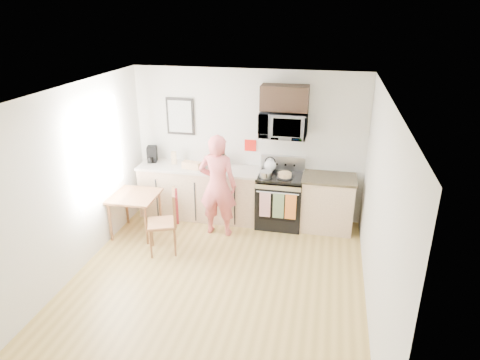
% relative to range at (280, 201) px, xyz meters
% --- Properties ---
extents(floor, '(4.60, 4.60, 0.00)m').
position_rel_range_xyz_m(floor, '(-0.63, -1.98, -0.44)').
color(floor, '#A07F3D').
rests_on(floor, ground).
extents(back_wall, '(4.00, 0.04, 2.60)m').
position_rel_range_xyz_m(back_wall, '(-0.63, 0.32, 0.86)').
color(back_wall, silver).
rests_on(back_wall, floor).
extents(front_wall, '(4.00, 0.04, 2.60)m').
position_rel_range_xyz_m(front_wall, '(-0.63, -4.28, 0.86)').
color(front_wall, silver).
rests_on(front_wall, floor).
extents(left_wall, '(0.04, 4.60, 2.60)m').
position_rel_range_xyz_m(left_wall, '(-2.63, -1.98, 0.86)').
color(left_wall, silver).
rests_on(left_wall, floor).
extents(right_wall, '(0.04, 4.60, 2.60)m').
position_rel_range_xyz_m(right_wall, '(1.37, -1.98, 0.86)').
color(right_wall, silver).
rests_on(right_wall, floor).
extents(ceiling, '(4.00, 4.60, 0.04)m').
position_rel_range_xyz_m(ceiling, '(-0.63, -1.98, 2.16)').
color(ceiling, white).
rests_on(ceiling, back_wall).
extents(window, '(0.06, 1.40, 1.50)m').
position_rel_range_xyz_m(window, '(-2.59, -1.18, 1.11)').
color(window, silver).
rests_on(window, left_wall).
extents(cabinet_left, '(2.10, 0.60, 0.90)m').
position_rel_range_xyz_m(cabinet_left, '(-1.43, 0.02, 0.01)').
color(cabinet_left, tan).
rests_on(cabinet_left, floor).
extents(countertop_left, '(2.14, 0.64, 0.04)m').
position_rel_range_xyz_m(countertop_left, '(-1.43, 0.02, 0.48)').
color(countertop_left, beige).
rests_on(countertop_left, cabinet_left).
extents(cabinet_right, '(0.84, 0.60, 0.90)m').
position_rel_range_xyz_m(cabinet_right, '(0.80, 0.02, 0.01)').
color(cabinet_right, tan).
rests_on(cabinet_right, floor).
extents(countertop_right, '(0.88, 0.64, 0.04)m').
position_rel_range_xyz_m(countertop_right, '(0.80, 0.02, 0.48)').
color(countertop_right, black).
rests_on(countertop_right, cabinet_right).
extents(range, '(0.76, 0.70, 1.16)m').
position_rel_range_xyz_m(range, '(0.00, 0.00, 0.00)').
color(range, black).
rests_on(range, floor).
extents(microwave, '(0.76, 0.51, 0.42)m').
position_rel_range_xyz_m(microwave, '(-0.00, 0.10, 1.32)').
color(microwave, '#A8A8AC').
rests_on(microwave, back_wall).
extents(upper_cabinet, '(0.76, 0.35, 0.40)m').
position_rel_range_xyz_m(upper_cabinet, '(-0.00, 0.15, 1.74)').
color(upper_cabinet, black).
rests_on(upper_cabinet, back_wall).
extents(wall_art, '(0.50, 0.04, 0.65)m').
position_rel_range_xyz_m(wall_art, '(-1.83, 0.30, 1.31)').
color(wall_art, black).
rests_on(wall_art, back_wall).
extents(wall_trivet, '(0.20, 0.02, 0.20)m').
position_rel_range_xyz_m(wall_trivet, '(-0.58, 0.31, 0.86)').
color(wall_trivet, red).
rests_on(wall_trivet, back_wall).
extents(person, '(0.63, 0.42, 1.71)m').
position_rel_range_xyz_m(person, '(-0.95, -0.53, 0.42)').
color(person, '#CB373E').
rests_on(person, floor).
extents(dining_table, '(0.74, 0.74, 0.70)m').
position_rel_range_xyz_m(dining_table, '(-2.28, -0.83, 0.18)').
color(dining_table, brown).
rests_on(dining_table, floor).
extents(chair, '(0.58, 0.55, 1.00)m').
position_rel_range_xyz_m(chair, '(-1.50, -1.22, 0.21)').
color(chair, brown).
rests_on(chair, floor).
extents(knife_block, '(0.15, 0.16, 0.21)m').
position_rel_range_xyz_m(knife_block, '(-1.03, 0.14, 0.61)').
color(knife_block, brown).
rests_on(knife_block, countertop_left).
extents(utensil_crock, '(0.13, 0.13, 0.39)m').
position_rel_range_xyz_m(utensil_crock, '(-1.26, 0.22, 0.66)').
color(utensil_crock, red).
rests_on(utensil_crock, countertop_left).
extents(fruit_bowl, '(0.24, 0.24, 0.10)m').
position_rel_range_xyz_m(fruit_bowl, '(-1.31, 0.09, 0.54)').
color(fruit_bowl, white).
rests_on(fruit_bowl, countertop_left).
extents(milk_carton, '(0.10, 0.10, 0.22)m').
position_rel_range_xyz_m(milk_carton, '(-1.91, 0.09, 0.61)').
color(milk_carton, tan).
rests_on(milk_carton, countertop_left).
extents(coffee_maker, '(0.20, 0.25, 0.28)m').
position_rel_range_xyz_m(coffee_maker, '(-2.33, 0.11, 0.64)').
color(coffee_maker, black).
rests_on(coffee_maker, countertop_left).
extents(bread_bag, '(0.34, 0.19, 0.12)m').
position_rel_range_xyz_m(bread_bag, '(-1.53, -0.07, 0.56)').
color(bread_bag, tan).
rests_on(bread_bag, countertop_left).
extents(cake, '(0.26, 0.26, 0.09)m').
position_rel_range_xyz_m(cake, '(0.08, -0.12, 0.53)').
color(cake, black).
rests_on(cake, range).
extents(kettle, '(0.21, 0.21, 0.26)m').
position_rel_range_xyz_m(kettle, '(-0.20, 0.11, 0.60)').
color(kettle, white).
rests_on(kettle, range).
extents(pot, '(0.21, 0.35, 0.10)m').
position_rel_range_xyz_m(pot, '(-0.23, -0.17, 0.54)').
color(pot, '#A8A8AC').
rests_on(pot, range).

